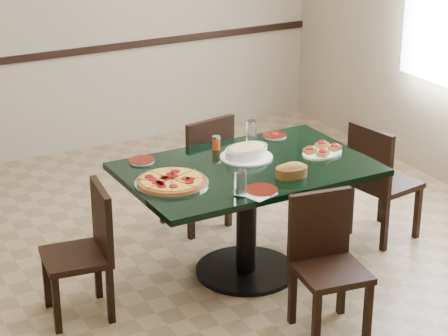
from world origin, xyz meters
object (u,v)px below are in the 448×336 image
chair_right (378,177)px  bruschetta_platter (322,150)px  chair_far (202,167)px  chair_near (326,256)px  bread_basket (292,170)px  lasagna_casserole (246,151)px  main_table (247,193)px  pepperoni_pizza (172,181)px  chair_left (87,246)px

chair_right → bruschetta_platter: bearing=85.3°
chair_far → chair_near: 1.51m
chair_right → bread_basket: chair_right is taller
chair_near → lasagna_casserole: lasagna_casserole is taller
main_table → pepperoni_pizza: pepperoni_pizza is taller
chair_right → bruschetta_platter: (-0.51, -0.04, 0.30)m
pepperoni_pizza → lasagna_casserole: (0.61, 0.16, 0.03)m
pepperoni_pizza → bread_basket: bread_basket is taller
chair_far → chair_right: chair_far is taller
chair_right → lasagna_casserole: size_ratio=2.50×
chair_right → main_table: bearing=81.1°
main_table → chair_near: size_ratio=1.89×
chair_right → chair_left: 2.12m
main_table → lasagna_casserole: size_ratio=4.57×
chair_far → pepperoni_pizza: bearing=41.9°
pepperoni_pizza → lasagna_casserole: 0.63m
pepperoni_pizza → bruschetta_platter: size_ratio=1.19×
pepperoni_pizza → chair_near: bearing=-50.4°
chair_far → lasagna_casserole: 0.69m
chair_right → chair_near: bearing=119.5°
chair_right → bread_basket: bearing=98.0°
chair_far → bruschetta_platter: size_ratio=2.30×
chair_near → pepperoni_pizza: (-0.61, 0.74, 0.32)m
main_table → lasagna_casserole: 0.27m
chair_near → bruschetta_platter: size_ratio=2.19×
main_table → chair_near: chair_near is taller
chair_far → bread_basket: 1.06m
chair_right → chair_left: (-2.12, 0.02, -0.03)m
chair_left → main_table: bearing=96.6°
main_table → pepperoni_pizza: bearing=-176.8°
chair_left → lasagna_casserole: bearing=103.0°
chair_left → lasagna_casserole: 1.19m
chair_right → chair_left: bearing=80.7°
chair_near → bruschetta_platter: bearing=66.1°
pepperoni_pizza → chair_far: bearing=52.3°
chair_near → lasagna_casserole: 0.96m
lasagna_casserole → bruschetta_platter: size_ratio=0.91×
main_table → pepperoni_pizza: (-0.54, -0.03, 0.20)m
chair_far → chair_right: (0.99, -0.74, -0.01)m
chair_left → bruschetta_platter: size_ratio=2.16×
chair_far → chair_right: size_ratio=1.01×
chair_near → bruschetta_platter: chair_near is taller
bread_basket → bruschetta_platter: (0.39, 0.24, -0.02)m
main_table → chair_left: size_ratio=1.92×
chair_near → main_table: bearing=104.0°
bread_basket → bruschetta_platter: 0.46m
chair_left → lasagna_casserole: (1.13, 0.11, 0.35)m
chair_left → pepperoni_pizza: chair_left is taller
chair_right → lasagna_casserole: chair_right is taller
chair_near → lasagna_casserole: (-0.01, 0.90, 0.34)m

